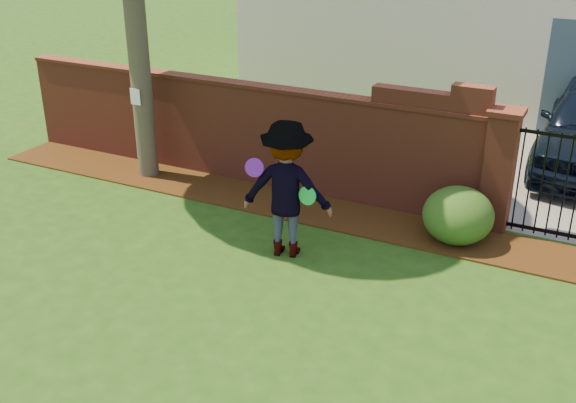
% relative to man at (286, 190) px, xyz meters
% --- Properties ---
extents(ground, '(80.00, 80.00, 0.01)m').
position_rel_man_xyz_m(ground, '(0.04, -1.86, -0.98)').
color(ground, '#234812').
rests_on(ground, ground).
extents(mulch_bed, '(11.10, 1.08, 0.03)m').
position_rel_man_xyz_m(mulch_bed, '(-0.91, 1.47, -0.96)').
color(mulch_bed, '#351D09').
rests_on(mulch_bed, ground).
extents(brick_wall, '(8.70, 0.31, 2.16)m').
position_rel_man_xyz_m(brick_wall, '(-1.97, 2.14, -0.05)').
color(brick_wall, brown).
rests_on(brick_wall, ground).
extents(pillar_left, '(0.50, 0.50, 1.88)m').
position_rel_man_xyz_m(pillar_left, '(2.44, 2.14, -0.02)').
color(pillar_left, brown).
rests_on(pillar_left, ground).
extents(paper_notice, '(0.20, 0.01, 0.28)m').
position_rel_man_xyz_m(paper_notice, '(-3.56, 1.35, 0.52)').
color(paper_notice, white).
rests_on(paper_notice, tree).
extents(shrub_left, '(1.03, 1.03, 0.84)m').
position_rel_man_xyz_m(shrub_left, '(2.06, 1.45, -0.56)').
color(shrub_left, '#1F4E17').
rests_on(shrub_left, ground).
extents(man, '(1.40, 1.00, 1.95)m').
position_rel_man_xyz_m(man, '(0.00, 0.00, 0.00)').
color(man, gray).
rests_on(man, ground).
extents(frisbee_purple, '(0.27, 0.15, 0.26)m').
position_rel_man_xyz_m(frisbee_purple, '(-0.36, -0.21, 0.34)').
color(frisbee_purple, purple).
rests_on(frisbee_purple, man).
extents(frisbee_green, '(0.26, 0.08, 0.26)m').
position_rel_man_xyz_m(frisbee_green, '(0.34, -0.04, 0.00)').
color(frisbee_green, green).
rests_on(frisbee_green, man).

